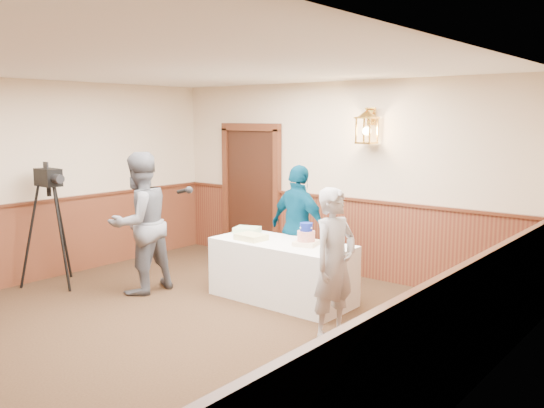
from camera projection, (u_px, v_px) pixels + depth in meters
The scene contains 10 objects.
ground at pixel (151, 340), 5.97m from camera, with size 7.00×7.00×0.00m, color #321F13.
room_shell at pixel (177, 190), 6.13m from camera, with size 6.02×7.02×2.81m.
display_table at pixel (282, 271), 7.22m from camera, with size 1.80×0.80×0.75m, color white.
tiered_cake at pixel (306, 237), 6.95m from camera, with size 0.33×0.33×0.28m.
sheet_cake_yellow at pixel (251, 237), 7.27m from camera, with size 0.36×0.28×0.07m, color #F4E292.
sheet_cake_green at pixel (247, 230), 7.73m from camera, with size 0.32×0.26×0.08m, color #BEF0A9.
interviewer at pixel (140, 223), 7.48m from camera, with size 1.52×0.90×1.85m.
baker at pixel (334, 264), 5.94m from camera, with size 0.58×0.38×1.58m, color #A3A3A9.
assistant_p at pixel (299, 227), 7.70m from camera, with size 0.98×0.41×1.66m, color navy.
tv_camera_rig at pixel (51, 234), 7.79m from camera, with size 0.63×0.59×1.61m.
Camera 1 is at (4.56, -3.64, 2.29)m, focal length 38.00 mm.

